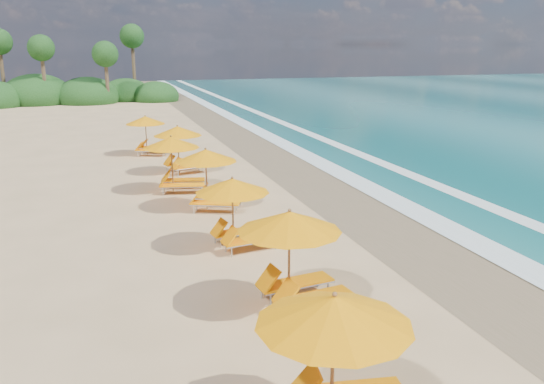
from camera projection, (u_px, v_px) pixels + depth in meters
The scene contains 11 objects.
ground at pixel (272, 226), 18.80m from camera, with size 160.00×160.00×0.00m, color tan.
wet_sand at pixel (379, 216), 19.96m from camera, with size 4.00×160.00×0.01m, color #897052.
surf_foam at pixel (444, 209), 20.74m from camera, with size 4.00×160.00×0.01m.
station_1 at pixel (345, 356), 8.47m from camera, with size 2.87×2.73×2.43m.
station_2 at pixel (296, 252), 12.73m from camera, with size 2.81×2.66×2.41m.
station_3 at pixel (238, 208), 16.56m from camera, with size 2.63×2.50×2.22m.
station_4 at pixel (211, 175), 20.49m from camera, with size 3.01×2.98×2.31m.
station_5 at pixel (176, 160), 23.02m from camera, with size 2.85×2.74×2.35m.
station_6 at pixel (182, 146), 26.39m from camera, with size 2.86×2.78×2.30m.
station_7 at pixel (149, 133), 30.74m from camera, with size 2.84×2.80×2.19m.
treeline at pixel (48, 94), 57.63m from camera, with size 25.80×8.80×9.74m.
Camera 1 is at (-5.37, -17.06, 5.92)m, focal length 36.96 mm.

